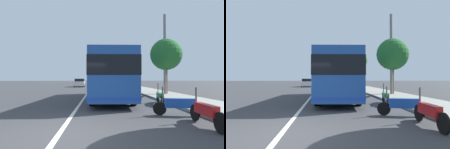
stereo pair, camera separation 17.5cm
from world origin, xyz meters
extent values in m
plane|color=#38383A|center=(0.00, 0.00, 0.00)|extent=(220.00, 220.00, 0.00)
cube|color=gray|center=(10.00, -7.17, 0.07)|extent=(110.00, 3.60, 0.14)
cube|color=silver|center=(10.00, 0.00, 0.00)|extent=(110.00, 0.16, 0.01)
cube|color=#1E4C9E|center=(8.63, -2.15, 1.78)|extent=(10.64, 3.14, 2.85)
cube|color=black|center=(8.63, -2.15, 2.25)|extent=(10.68, 3.18, 0.99)
cube|color=#193FB2|center=(8.63, -2.15, 0.60)|extent=(10.67, 3.17, 0.16)
cylinder|color=black|center=(12.05, -1.12, 0.50)|extent=(1.01, 0.35, 1.00)
cylinder|color=black|center=(11.93, -3.52, 0.50)|extent=(1.01, 0.35, 1.00)
cylinder|color=black|center=(5.33, -0.77, 0.50)|extent=(1.01, 0.35, 1.00)
cylinder|color=black|center=(5.21, -3.17, 0.50)|extent=(1.01, 0.35, 1.00)
cylinder|color=black|center=(1.31, -4.72, 0.31)|extent=(0.62, 0.12, 0.61)
cylinder|color=black|center=(-0.27, -4.61, 0.31)|extent=(0.62, 0.12, 0.61)
cube|color=red|center=(0.52, -4.66, 0.56)|extent=(1.20, 0.32, 0.36)
cylinder|color=#4C4C51|center=(1.19, -4.71, 0.91)|extent=(0.06, 0.06, 0.70)
cylinder|color=black|center=(2.41, -3.76, 0.28)|extent=(0.19, 0.57, 0.56)
cylinder|color=black|center=(2.07, -5.41, 0.28)|extent=(0.19, 0.57, 0.56)
cube|color=#1947A5|center=(2.24, -4.59, 0.53)|extent=(0.49, 1.29, 0.40)
cylinder|color=#4C4C51|center=(2.38, -3.88, 0.88)|extent=(0.06, 0.06, 0.70)
cylinder|color=black|center=(6.37, -5.02, 0.31)|extent=(0.63, 0.18, 0.63)
cylinder|color=black|center=(4.75, -4.74, 0.31)|extent=(0.63, 0.18, 0.63)
cube|color=#338C3F|center=(5.56, -4.88, 0.56)|extent=(1.26, 0.44, 0.30)
cylinder|color=#4C4C51|center=(6.25, -5.00, 0.91)|extent=(0.06, 0.06, 0.70)
cube|color=navy|center=(46.04, -2.66, 0.59)|extent=(4.41, 1.91, 0.81)
cube|color=black|center=(45.77, -2.67, 1.27)|extent=(2.01, 1.71, 0.54)
cylinder|color=black|center=(47.47, -1.80, 0.32)|extent=(0.64, 0.23, 0.64)
cylinder|color=black|center=(47.50, -3.46, 0.32)|extent=(0.64, 0.23, 0.64)
cylinder|color=black|center=(44.59, -1.87, 0.32)|extent=(0.64, 0.23, 0.64)
cylinder|color=black|center=(44.62, -3.52, 0.32)|extent=(0.64, 0.23, 0.64)
cube|color=silver|center=(28.87, 2.28, 0.59)|extent=(3.95, 1.85, 0.83)
cube|color=black|center=(28.86, 2.28, 1.26)|extent=(1.96, 1.68, 0.50)
cylinder|color=black|center=(27.58, 1.44, 0.32)|extent=(0.64, 0.23, 0.64)
cylinder|color=black|center=(27.56, 3.09, 0.32)|extent=(0.64, 0.23, 0.64)
cylinder|color=black|center=(30.18, 1.46, 0.32)|extent=(0.64, 0.23, 0.64)
cylinder|color=black|center=(30.16, 3.11, 0.32)|extent=(0.64, 0.23, 0.64)
cube|color=gray|center=(27.44, -2.74, 0.58)|extent=(4.76, 2.15, 0.80)
cube|color=black|center=(27.35, -2.74, 1.27)|extent=(2.22, 1.85, 0.58)
cylinder|color=black|center=(29.03, -1.99, 0.32)|extent=(0.65, 0.26, 0.64)
cylinder|color=black|center=(28.92, -3.69, 0.32)|extent=(0.65, 0.26, 0.64)
cylinder|color=black|center=(25.96, -1.79, 0.32)|extent=(0.65, 0.26, 0.64)
cylinder|color=black|center=(25.85, -3.50, 0.32)|extent=(0.65, 0.26, 0.64)
cube|color=navy|center=(34.04, -1.67, 0.56)|extent=(4.64, 2.04, 0.77)
cube|color=black|center=(34.07, -1.66, 1.23)|extent=(2.51, 1.77, 0.56)
cylinder|color=black|center=(35.49, -0.77, 0.32)|extent=(0.65, 0.26, 0.64)
cylinder|color=black|center=(35.59, -2.37, 0.32)|extent=(0.65, 0.26, 0.64)
cylinder|color=black|center=(32.50, -0.96, 0.32)|extent=(0.65, 0.26, 0.64)
cylinder|color=black|center=(32.60, -2.56, 0.32)|extent=(0.65, 0.26, 0.64)
cylinder|color=brown|center=(11.39, -7.54, 1.48)|extent=(0.27, 0.27, 2.96)
sphere|color=#1E5B26|center=(11.39, -7.54, 3.86)|extent=(2.97, 2.97, 2.97)
cylinder|color=brown|center=(28.81, -7.77, 2.11)|extent=(0.37, 0.37, 4.21)
sphere|color=#1E5B26|center=(28.81, -7.77, 5.05)|extent=(2.79, 2.79, 2.79)
cylinder|color=slate|center=(11.22, -7.36, 3.80)|extent=(0.25, 0.25, 7.60)
camera|label=1|loc=(-5.21, -1.10, 1.59)|focal=28.98mm
camera|label=2|loc=(-5.22, -1.28, 1.59)|focal=28.98mm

